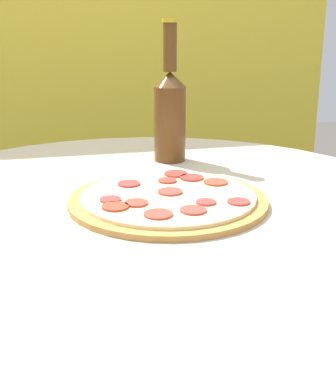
# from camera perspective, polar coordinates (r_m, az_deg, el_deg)

# --- Properties ---
(table) EXTENTS (1.02, 1.02, 0.71)m
(table) POSITION_cam_1_polar(r_m,az_deg,el_deg) (0.96, -2.44, -8.85)
(table) COLOR #B2A893
(table) RESTS_ON ground_plane
(fence_panel) EXTENTS (1.74, 0.04, 1.81)m
(fence_panel) POSITION_cam_1_polar(r_m,az_deg,el_deg) (1.88, -8.89, 14.68)
(fence_panel) COLOR gold
(fence_panel) RESTS_ON ground_plane
(pizza) EXTENTS (0.33, 0.33, 0.02)m
(pizza) POSITION_cam_1_polar(r_m,az_deg,el_deg) (0.89, 0.01, -0.73)
(pizza) COLOR #B77F3D
(pizza) RESTS_ON table
(beer_bottle) EXTENTS (0.07, 0.07, 0.29)m
(beer_bottle) POSITION_cam_1_polar(r_m,az_deg,el_deg) (1.14, 0.20, 8.68)
(beer_bottle) COLOR #563314
(beer_bottle) RESTS_ON table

